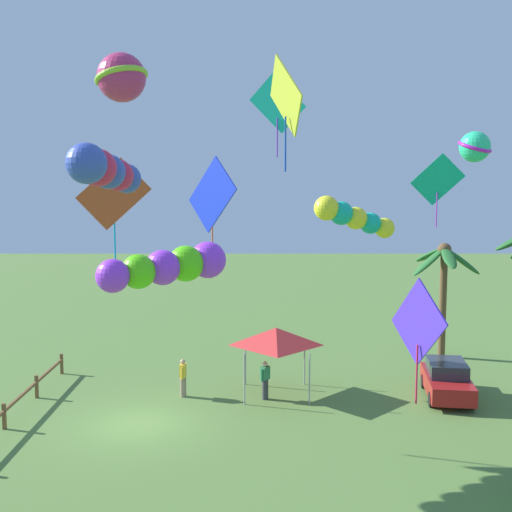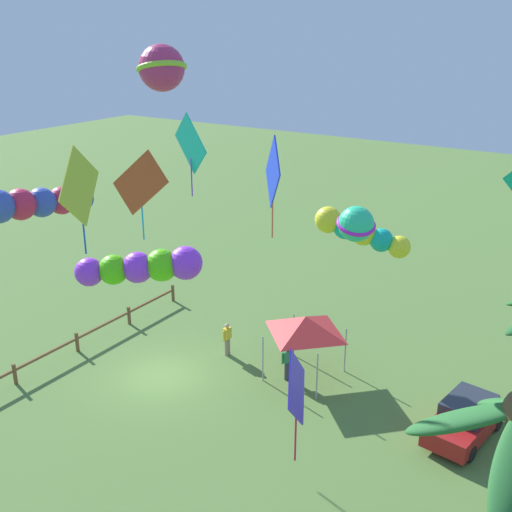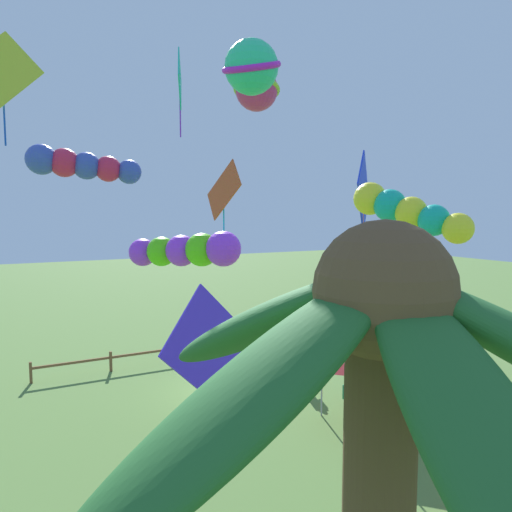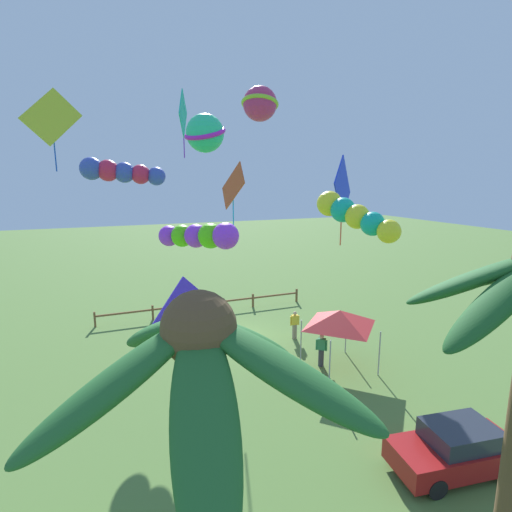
% 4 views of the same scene
% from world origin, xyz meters
% --- Properties ---
extents(ground_plane, '(120.00, 120.00, 0.00)m').
position_xyz_m(ground_plane, '(0.00, 0.00, 0.00)').
color(ground_plane, '#567A38').
extents(rail_fence, '(13.79, 0.12, 0.95)m').
position_xyz_m(rail_fence, '(0.44, -4.71, 0.60)').
color(rail_fence, brown).
rests_on(rail_fence, ground).
extents(parked_car_0, '(4.09, 2.21, 1.51)m').
position_xyz_m(parked_car_0, '(-3.01, 12.25, 0.75)').
color(parked_car_0, '#A51919').
rests_on(parked_car_0, ground).
extents(spectator_0, '(0.55, 0.26, 1.59)m').
position_xyz_m(spectator_0, '(-3.13, 1.33, 0.81)').
color(spectator_0, gray).
rests_on(spectator_0, ground).
extents(spectator_1, '(0.45, 0.42, 1.59)m').
position_xyz_m(spectator_1, '(-2.80, 4.74, 0.81)').
color(spectator_1, '#38383D').
rests_on(spectator_1, ground).
extents(festival_tent, '(2.86, 2.86, 2.85)m').
position_xyz_m(festival_tent, '(-3.45, 5.20, 2.47)').
color(festival_tent, '#9E9EA3').
rests_on(festival_tent, ground).
extents(kite_diamond_0, '(0.73, 2.66, 3.69)m').
position_xyz_m(kite_diamond_0, '(-0.28, -0.73, 8.40)').
color(kite_diamond_0, '#BC491B').
extents(kite_diamond_1, '(0.65, 1.66, 2.46)m').
position_xyz_m(kite_diamond_1, '(3.49, 4.99, 11.10)').
color(kite_diamond_1, '#16BE9E').
extents(kite_diamond_2, '(1.84, 0.66, 2.67)m').
position_xyz_m(kite_diamond_2, '(7.77, 5.03, 10.73)').
color(kite_diamond_2, gold).
extents(kite_ball_3, '(2.80, 2.80, 1.83)m').
position_xyz_m(kite_ball_3, '(-1.83, -0.68, 12.76)').
color(kite_ball_3, '#B62C5E').
extents(kite_tube_5, '(1.71, 3.26, 1.68)m').
position_xyz_m(kite_tube_5, '(-1.89, 8.06, 7.54)').
color(kite_tube_5, yellow).
extents(kite_diamond_6, '(2.50, 2.27, 4.64)m').
position_xyz_m(kite_diamond_6, '(-5.15, 2.46, 8.27)').
color(kite_diamond_6, '#1933E5').
extents(kite_ball_7, '(1.35, 1.36, 0.88)m').
position_xyz_m(kite_ball_7, '(4.15, 10.62, 9.83)').
color(kite_ball_7, '#27D18B').
extents(kite_tube_8, '(3.76, 1.35, 1.28)m').
position_xyz_m(kite_tube_8, '(5.54, 0.36, 9.12)').
color(kite_tube_8, '#334BB4').
extents(kite_diamond_9, '(2.59, 1.01, 3.82)m').
position_xyz_m(kite_diamond_9, '(4.22, 9.12, 4.67)').
color(kite_diamond_9, '#4C2DEC').
extents(kite_tube_10, '(3.28, 3.88, 1.39)m').
position_xyz_m(kite_tube_10, '(2.18, 1.54, 6.13)').
color(kite_tube_10, '#A035F1').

